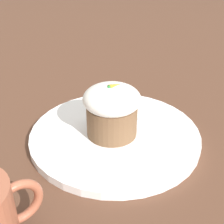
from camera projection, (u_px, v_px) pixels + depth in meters
ground_plane at (115, 138)px, 0.49m from camera, size 4.00×4.00×0.00m
dessert_plate at (115, 135)px, 0.49m from camera, size 0.26×0.26×0.01m
carrot_cake at (112, 109)px, 0.46m from camera, size 0.09×0.09×0.08m
spoon at (117, 125)px, 0.50m from camera, size 0.12×0.06×0.01m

